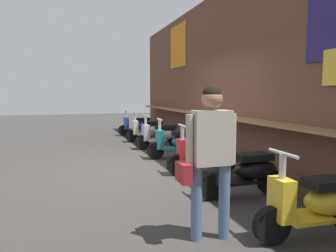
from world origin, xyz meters
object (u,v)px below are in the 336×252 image
at_px(scooter_teal, 179,142).
at_px(scooter_yellow, 320,203).
at_px(scooter_red, 206,154).
at_px(shopper_with_handbag, 210,147).
at_px(scooter_cream, 150,129).
at_px(scooter_blue, 139,125).
at_px(scooter_black, 246,171).
at_px(scooter_silver, 162,135).

height_order(scooter_teal, scooter_yellow, same).
distance_m(scooter_red, scooter_yellow, 2.90).
bearing_deg(scooter_yellow, shopper_with_handbag, -13.69).
bearing_deg(scooter_cream, shopper_with_handbag, 79.32).
bearing_deg(scooter_blue, scooter_yellow, 92.16).
relative_size(scooter_teal, scooter_black, 1.00).
xyz_separation_m(scooter_blue, scooter_silver, (2.93, -0.00, 0.00)).
xyz_separation_m(scooter_silver, scooter_teal, (1.44, -0.00, 0.00)).
relative_size(scooter_silver, scooter_red, 1.00).
relative_size(scooter_blue, scooter_silver, 1.00).
bearing_deg(scooter_teal, scooter_blue, -86.20).
distance_m(scooter_cream, scooter_black, 5.81).
bearing_deg(scooter_blue, shopper_with_handbag, 84.46).
relative_size(scooter_silver, scooter_teal, 1.00).
relative_size(scooter_cream, scooter_black, 1.00).
distance_m(scooter_cream, scooter_red, 4.37).
relative_size(scooter_teal, shopper_with_handbag, 0.86).
height_order(scooter_cream, scooter_black, same).
xyz_separation_m(scooter_red, scooter_black, (1.44, 0.00, 0.00)).
bearing_deg(scooter_teal, scooter_silver, -86.20).
relative_size(scooter_cream, scooter_silver, 1.00).
distance_m(scooter_teal, scooter_red, 1.54).
height_order(scooter_blue, scooter_yellow, same).
relative_size(scooter_cream, scooter_teal, 1.00).
xyz_separation_m(scooter_blue, shopper_with_handbag, (8.46, -1.14, 0.61)).
xyz_separation_m(scooter_blue, scooter_black, (7.34, 0.00, 0.00)).
relative_size(scooter_blue, scooter_cream, 1.00).
relative_size(scooter_teal, scooter_red, 1.00).
relative_size(scooter_silver, scooter_yellow, 1.00).
height_order(scooter_cream, scooter_red, same).
height_order(scooter_cream, scooter_yellow, same).
bearing_deg(scooter_black, scooter_cream, -90.25).
xyz_separation_m(scooter_silver, scooter_black, (4.42, 0.00, 0.00)).
bearing_deg(scooter_yellow, scooter_black, -87.10).
xyz_separation_m(scooter_yellow, shopper_with_handbag, (-0.34, -1.14, 0.61)).
height_order(scooter_red, shopper_with_handbag, shopper_with_handbag).
bearing_deg(shopper_with_handbag, scooter_teal, 165.63).
bearing_deg(scooter_teal, shopper_with_handbag, 78.18).
distance_m(scooter_silver, scooter_black, 4.42).
bearing_deg(scooter_yellow, scooter_teal, -87.10).
height_order(scooter_blue, scooter_cream, same).
bearing_deg(scooter_teal, scooter_black, 93.80).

